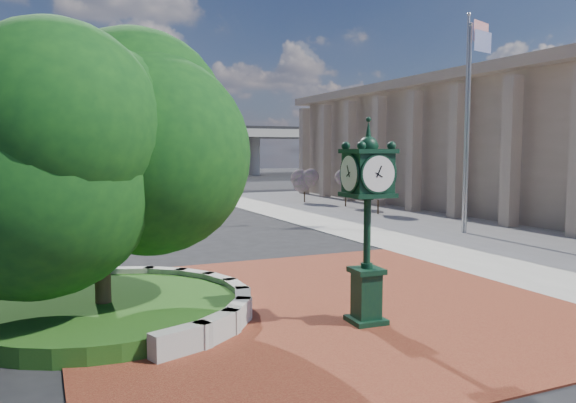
{
  "coord_description": "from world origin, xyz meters",
  "views": [
    {
      "loc": [
        -6.26,
        -13.29,
        3.88
      ],
      "look_at": [
        0.32,
        1.5,
        2.41
      ],
      "focal_mm": 35.0,
      "sensor_mm": 36.0,
      "label": 1
    }
  ],
  "objects_px": {
    "post_clock": "(367,214)",
    "flagpole_a": "(466,122)",
    "street_lamp_far": "(100,136)",
    "flagpole_b": "(468,127)",
    "street_lamp_near": "(170,138)",
    "parked_car": "(134,187)"
  },
  "relations": [
    {
      "from": "post_clock",
      "to": "flagpole_a",
      "type": "height_order",
      "value": "flagpole_a"
    },
    {
      "from": "post_clock",
      "to": "street_lamp_far",
      "type": "distance_m",
      "value": 45.69
    },
    {
      "from": "flagpole_a",
      "to": "flagpole_b",
      "type": "xyz_separation_m",
      "value": [
        0.06,
        -0.1,
        -0.23
      ]
    },
    {
      "from": "flagpole_b",
      "to": "street_lamp_near",
      "type": "height_order",
      "value": "flagpole_b"
    },
    {
      "from": "flagpole_a",
      "to": "street_lamp_far",
      "type": "distance_m",
      "value": 37.78
    },
    {
      "from": "parked_car",
      "to": "flagpole_a",
      "type": "distance_m",
      "value": 30.96
    },
    {
      "from": "post_clock",
      "to": "parked_car",
      "type": "bearing_deg",
      "value": 88.7
    },
    {
      "from": "post_clock",
      "to": "street_lamp_near",
      "type": "bearing_deg",
      "value": 86.07
    },
    {
      "from": "parked_car",
      "to": "street_lamp_near",
      "type": "distance_m",
      "value": 10.21
    },
    {
      "from": "flagpole_b",
      "to": "street_lamp_near",
      "type": "distance_m",
      "value": 21.75
    },
    {
      "from": "street_lamp_far",
      "to": "flagpole_b",
      "type": "bearing_deg",
      "value": -70.31
    },
    {
      "from": "flagpole_b",
      "to": "street_lamp_far",
      "type": "relative_size",
      "value": 1.08
    },
    {
      "from": "parked_car",
      "to": "street_lamp_far",
      "type": "bearing_deg",
      "value": 125.62
    },
    {
      "from": "flagpole_b",
      "to": "street_lamp_far",
      "type": "distance_m",
      "value": 37.9
    },
    {
      "from": "flagpole_a",
      "to": "street_lamp_far",
      "type": "height_order",
      "value": "flagpole_a"
    },
    {
      "from": "parked_car",
      "to": "flagpole_a",
      "type": "bearing_deg",
      "value": -50.51
    },
    {
      "from": "parked_car",
      "to": "street_lamp_near",
      "type": "height_order",
      "value": "street_lamp_near"
    },
    {
      "from": "parked_car",
      "to": "street_lamp_far",
      "type": "xyz_separation_m",
      "value": [
        -2.03,
        6.85,
        4.5
      ]
    },
    {
      "from": "post_clock",
      "to": "flagpole_a",
      "type": "distance_m",
      "value": 15.53
    },
    {
      "from": "post_clock",
      "to": "parked_car",
      "type": "xyz_separation_m",
      "value": [
        0.88,
        38.74,
        -1.74
      ]
    },
    {
      "from": "street_lamp_near",
      "to": "street_lamp_far",
      "type": "height_order",
      "value": "street_lamp_far"
    },
    {
      "from": "flagpole_a",
      "to": "flagpole_b",
      "type": "bearing_deg",
      "value": -57.9
    }
  ]
}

